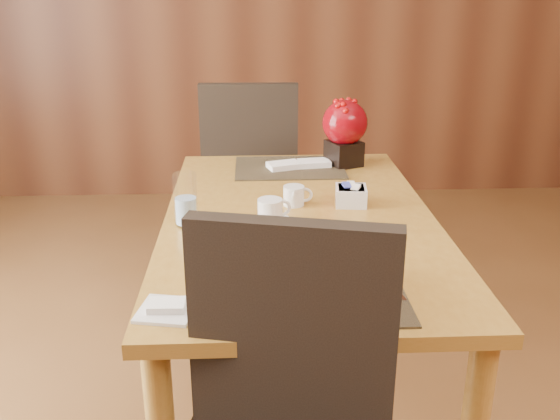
{
  "coord_description": "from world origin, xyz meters",
  "views": [
    {
      "loc": [
        -0.16,
        -1.33,
        1.51
      ],
      "look_at": [
        -0.08,
        0.35,
        0.87
      ],
      "focal_mm": 40.0,
      "sensor_mm": 36.0,
      "label": 1
    }
  ],
  "objects_px": {
    "creamer_jug": "(294,196)",
    "berry_decor": "(345,129)",
    "soup_setting": "(310,274)",
    "sugar_caddy": "(351,196)",
    "bread_plate": "(167,310)",
    "water_glass": "(186,200)",
    "coffee_cup": "(270,214)",
    "far_chair": "(250,170)",
    "dining_table": "(299,243)"
  },
  "relations": [
    {
      "from": "creamer_jug",
      "to": "berry_decor",
      "type": "distance_m",
      "value": 0.55
    },
    {
      "from": "soup_setting",
      "to": "sugar_caddy",
      "type": "xyz_separation_m",
      "value": [
        0.2,
        0.65,
        -0.03
      ]
    },
    {
      "from": "soup_setting",
      "to": "bread_plate",
      "type": "xyz_separation_m",
      "value": [
        -0.35,
        -0.07,
        -0.06
      ]
    },
    {
      "from": "water_glass",
      "to": "bread_plate",
      "type": "distance_m",
      "value": 0.56
    },
    {
      "from": "water_glass",
      "to": "creamer_jug",
      "type": "distance_m",
      "value": 0.4
    },
    {
      "from": "creamer_jug",
      "to": "bread_plate",
      "type": "distance_m",
      "value": 0.81
    },
    {
      "from": "coffee_cup",
      "to": "berry_decor",
      "type": "bearing_deg",
      "value": 62.93
    },
    {
      "from": "water_glass",
      "to": "sugar_caddy",
      "type": "distance_m",
      "value": 0.58
    },
    {
      "from": "soup_setting",
      "to": "bread_plate",
      "type": "height_order",
      "value": "soup_setting"
    },
    {
      "from": "creamer_jug",
      "to": "far_chair",
      "type": "relative_size",
      "value": 0.09
    },
    {
      "from": "sugar_caddy",
      "to": "berry_decor",
      "type": "bearing_deg",
      "value": 84.87
    },
    {
      "from": "berry_decor",
      "to": "far_chair",
      "type": "height_order",
      "value": "far_chair"
    },
    {
      "from": "sugar_caddy",
      "to": "creamer_jug",
      "type": "bearing_deg",
      "value": 178.56
    },
    {
      "from": "creamer_jug",
      "to": "far_chair",
      "type": "distance_m",
      "value": 1.0
    },
    {
      "from": "coffee_cup",
      "to": "water_glass",
      "type": "bearing_deg",
      "value": 178.28
    },
    {
      "from": "berry_decor",
      "to": "dining_table",
      "type": "bearing_deg",
      "value": -111.5
    },
    {
      "from": "water_glass",
      "to": "bread_plate",
      "type": "bearing_deg",
      "value": -89.72
    },
    {
      "from": "creamer_jug",
      "to": "bread_plate",
      "type": "height_order",
      "value": "creamer_jug"
    },
    {
      "from": "creamer_jug",
      "to": "sugar_caddy",
      "type": "bearing_deg",
      "value": 0.7
    },
    {
      "from": "water_glass",
      "to": "sugar_caddy",
      "type": "bearing_deg",
      "value": 16.36
    },
    {
      "from": "far_chair",
      "to": "dining_table",
      "type": "bearing_deg",
      "value": 100.06
    },
    {
      "from": "soup_setting",
      "to": "far_chair",
      "type": "xyz_separation_m",
      "value": [
        -0.15,
        1.62,
        -0.23
      ]
    },
    {
      "from": "coffee_cup",
      "to": "creamer_jug",
      "type": "xyz_separation_m",
      "value": [
        0.09,
        0.18,
        -0.0
      ]
    },
    {
      "from": "berry_decor",
      "to": "water_glass",
      "type": "bearing_deg",
      "value": -133.14
    },
    {
      "from": "sugar_caddy",
      "to": "dining_table",
      "type": "bearing_deg",
      "value": -150.0
    },
    {
      "from": "water_glass",
      "to": "soup_setting",
      "type": "bearing_deg",
      "value": -54.04
    },
    {
      "from": "soup_setting",
      "to": "water_glass",
      "type": "bearing_deg",
      "value": 115.44
    },
    {
      "from": "creamer_jug",
      "to": "bread_plate",
      "type": "xyz_separation_m",
      "value": [
        -0.35,
        -0.72,
        -0.03
      ]
    },
    {
      "from": "coffee_cup",
      "to": "bread_plate",
      "type": "xyz_separation_m",
      "value": [
        -0.27,
        -0.55,
        -0.03
      ]
    },
    {
      "from": "dining_table",
      "to": "coffee_cup",
      "type": "xyz_separation_m",
      "value": [
        -0.1,
        -0.06,
        0.13
      ]
    },
    {
      "from": "far_chair",
      "to": "soup_setting",
      "type": "bearing_deg",
      "value": 96.62
    },
    {
      "from": "creamer_jug",
      "to": "coffee_cup",
      "type": "bearing_deg",
      "value": -114.45
    },
    {
      "from": "coffee_cup",
      "to": "berry_decor",
      "type": "relative_size",
      "value": 0.54
    },
    {
      "from": "dining_table",
      "to": "water_glass",
      "type": "height_order",
      "value": "water_glass"
    },
    {
      "from": "creamer_jug",
      "to": "berry_decor",
      "type": "relative_size",
      "value": 0.34
    },
    {
      "from": "creamer_jug",
      "to": "far_chair",
      "type": "bearing_deg",
      "value": 101.08
    },
    {
      "from": "dining_table",
      "to": "creamer_jug",
      "type": "xyz_separation_m",
      "value": [
        -0.01,
        0.11,
        0.13
      ]
    },
    {
      "from": "dining_table",
      "to": "bread_plate",
      "type": "distance_m",
      "value": 0.72
    },
    {
      "from": "dining_table",
      "to": "creamer_jug",
      "type": "bearing_deg",
      "value": 96.3
    },
    {
      "from": "berry_decor",
      "to": "far_chair",
      "type": "xyz_separation_m",
      "value": [
        -0.4,
        0.49,
        -0.32
      ]
    },
    {
      "from": "water_glass",
      "to": "berry_decor",
      "type": "xyz_separation_m",
      "value": [
        0.6,
        0.64,
        0.07
      ]
    },
    {
      "from": "creamer_jug",
      "to": "bread_plate",
      "type": "bearing_deg",
      "value": -113.98
    },
    {
      "from": "coffee_cup",
      "to": "bread_plate",
      "type": "distance_m",
      "value": 0.61
    },
    {
      "from": "sugar_caddy",
      "to": "bread_plate",
      "type": "distance_m",
      "value": 0.91
    },
    {
      "from": "sugar_caddy",
      "to": "far_chair",
      "type": "xyz_separation_m",
      "value": [
        -0.35,
        0.97,
        -0.2
      ]
    },
    {
      "from": "coffee_cup",
      "to": "creamer_jug",
      "type": "bearing_deg",
      "value": 63.41
    },
    {
      "from": "soup_setting",
      "to": "berry_decor",
      "type": "distance_m",
      "value": 1.16
    },
    {
      "from": "water_glass",
      "to": "far_chair",
      "type": "relative_size",
      "value": 0.17
    },
    {
      "from": "berry_decor",
      "to": "sugar_caddy",
      "type": "bearing_deg",
      "value": -95.13
    },
    {
      "from": "sugar_caddy",
      "to": "berry_decor",
      "type": "distance_m",
      "value": 0.5
    }
  ]
}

